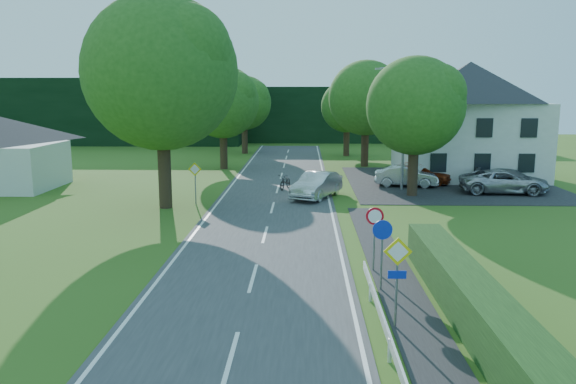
{
  "coord_description": "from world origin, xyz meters",
  "views": [
    {
      "loc": [
        1.77,
        -6.66,
        6.44
      ],
      "look_at": [
        1.03,
        18.63,
        1.89
      ],
      "focal_mm": 35.0,
      "sensor_mm": 36.0,
      "label": 1
    }
  ],
  "objects_px": {
    "motorcycle": "(285,182)",
    "parked_car_grey": "(512,179)",
    "streetlight": "(402,122)",
    "parked_car_silver_b": "(503,182)",
    "parked_car_silver_a": "(406,176)",
    "parasol": "(410,174)",
    "moving_car": "(317,185)",
    "parked_car_red": "(421,174)"
  },
  "relations": [
    {
      "from": "parked_car_silver_b",
      "to": "parasol",
      "type": "distance_m",
      "value": 6.01
    },
    {
      "from": "moving_car",
      "to": "parked_car_red",
      "type": "relative_size",
      "value": 1.14
    },
    {
      "from": "motorcycle",
      "to": "moving_car",
      "type": "bearing_deg",
      "value": -38.85
    },
    {
      "from": "moving_car",
      "to": "parked_car_red",
      "type": "distance_m",
      "value": 9.28
    },
    {
      "from": "streetlight",
      "to": "moving_car",
      "type": "distance_m",
      "value": 7.24
    },
    {
      "from": "parked_car_silver_a",
      "to": "parasol",
      "type": "distance_m",
      "value": 0.3
    },
    {
      "from": "parked_car_silver_b",
      "to": "parasol",
      "type": "relative_size",
      "value": 2.79
    },
    {
      "from": "moving_car",
      "to": "parked_car_silver_a",
      "type": "xyz_separation_m",
      "value": [
        6.2,
        4.31,
        -0.08
      ]
    },
    {
      "from": "motorcycle",
      "to": "parked_car_red",
      "type": "height_order",
      "value": "parked_car_red"
    },
    {
      "from": "parked_car_red",
      "to": "parked_car_grey",
      "type": "xyz_separation_m",
      "value": [
        5.49,
        -2.25,
        -0.03
      ]
    },
    {
      "from": "moving_car",
      "to": "parked_car_red",
      "type": "xyz_separation_m",
      "value": [
        7.46,
        5.52,
        -0.08
      ]
    },
    {
      "from": "motorcycle",
      "to": "parasol",
      "type": "distance_m",
      "value": 8.59
    },
    {
      "from": "parked_car_silver_b",
      "to": "parked_car_silver_a",
      "type": "bearing_deg",
      "value": 70.99
    },
    {
      "from": "moving_car",
      "to": "parked_car_grey",
      "type": "distance_m",
      "value": 13.35
    },
    {
      "from": "parked_car_grey",
      "to": "moving_car",
      "type": "bearing_deg",
      "value": 122.74
    },
    {
      "from": "streetlight",
      "to": "parked_car_silver_a",
      "type": "bearing_deg",
      "value": 64.29
    },
    {
      "from": "parked_car_silver_b",
      "to": "moving_car",
      "type": "bearing_deg",
      "value": 103.02
    },
    {
      "from": "streetlight",
      "to": "parked_car_silver_b",
      "type": "distance_m",
      "value": 7.44
    },
    {
      "from": "parked_car_silver_a",
      "to": "parked_car_grey",
      "type": "height_order",
      "value": "parked_car_silver_a"
    },
    {
      "from": "streetlight",
      "to": "parked_car_grey",
      "type": "height_order",
      "value": "streetlight"
    },
    {
      "from": "motorcycle",
      "to": "parked_car_silver_a",
      "type": "distance_m",
      "value": 8.34
    },
    {
      "from": "streetlight",
      "to": "motorcycle",
      "type": "height_order",
      "value": "streetlight"
    },
    {
      "from": "motorcycle",
      "to": "parasol",
      "type": "xyz_separation_m",
      "value": [
        8.46,
        1.48,
        0.36
      ]
    },
    {
      "from": "parked_car_silver_a",
      "to": "parked_car_silver_b",
      "type": "xyz_separation_m",
      "value": [
        5.71,
        -2.43,
        0.04
      ]
    },
    {
      "from": "parked_car_grey",
      "to": "motorcycle",
      "type": "bearing_deg",
      "value": 110.03
    },
    {
      "from": "parked_car_silver_b",
      "to": "streetlight",
      "type": "bearing_deg",
      "value": 84.84
    },
    {
      "from": "parasol",
      "to": "moving_car",
      "type": "bearing_deg",
      "value": -145.84
    },
    {
      "from": "motorcycle",
      "to": "parked_car_grey",
      "type": "relative_size",
      "value": 0.42
    },
    {
      "from": "streetlight",
      "to": "motorcycle",
      "type": "xyz_separation_m",
      "value": [
        -7.54,
        -0.02,
        -3.92
      ]
    },
    {
      "from": "moving_car",
      "to": "parasol",
      "type": "relative_size",
      "value": 2.47
    },
    {
      "from": "parked_car_red",
      "to": "parked_car_silver_b",
      "type": "relative_size",
      "value": 0.77
    },
    {
      "from": "parked_car_red",
      "to": "moving_car",
      "type": "bearing_deg",
      "value": 150.52
    },
    {
      "from": "streetlight",
      "to": "parked_car_silver_a",
      "type": "xyz_separation_m",
      "value": [
        0.67,
        1.4,
        -3.72
      ]
    },
    {
      "from": "streetlight",
      "to": "motorcycle",
      "type": "relative_size",
      "value": 4.17
    },
    {
      "from": "moving_car",
      "to": "parked_car_silver_a",
      "type": "distance_m",
      "value": 7.55
    },
    {
      "from": "motorcycle",
      "to": "parked_car_red",
      "type": "relative_size",
      "value": 0.46
    },
    {
      "from": "streetlight",
      "to": "parked_car_grey",
      "type": "xyz_separation_m",
      "value": [
        7.42,
        0.35,
        -3.75
      ]
    },
    {
      "from": "parked_car_silver_a",
      "to": "parasol",
      "type": "relative_size",
      "value": 2.23
    },
    {
      "from": "parked_car_silver_a",
      "to": "parked_car_grey",
      "type": "bearing_deg",
      "value": -89.86
    },
    {
      "from": "parked_car_silver_a",
      "to": "parked_car_silver_b",
      "type": "distance_m",
      "value": 6.21
    },
    {
      "from": "parked_car_red",
      "to": "parked_car_silver_a",
      "type": "bearing_deg",
      "value": 158.0
    },
    {
      "from": "parasol",
      "to": "parked_car_silver_a",
      "type": "bearing_deg",
      "value": -164.94
    }
  ]
}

